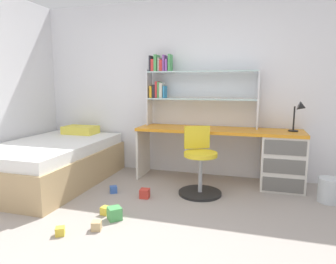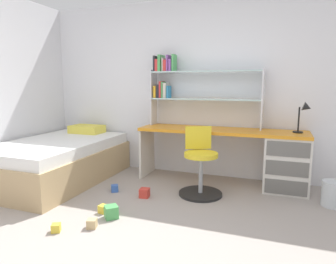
{
  "view_description": "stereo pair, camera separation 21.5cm",
  "coord_description": "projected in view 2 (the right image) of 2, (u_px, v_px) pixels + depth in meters",
  "views": [
    {
      "loc": [
        0.86,
        -2.04,
        1.31
      ],
      "look_at": [
        -0.12,
        1.22,
        0.77
      ],
      "focal_mm": 31.87,
      "sensor_mm": 36.0,
      "label": 1
    },
    {
      "loc": [
        1.06,
        -1.97,
        1.31
      ],
      "look_at": [
        -0.12,
        1.22,
        0.77
      ],
      "focal_mm": 31.87,
      "sensor_mm": 36.0,
      "label": 2
    }
  ],
  "objects": [
    {
      "name": "desk",
      "position": [
        267.0,
        156.0,
        3.79
      ],
      "size": [
        2.18,
        0.55,
        0.73
      ],
      "color": "orange",
      "rests_on": "ground_plane"
    },
    {
      "name": "toy_block_yellow_5",
      "position": [
        103.0,
        209.0,
        3.09
      ],
      "size": [
        0.1,
        0.1,
        0.08
      ],
      "primitive_type": "cube",
      "rotation": [
        0.0,
        0.0,
        1.38
      ],
      "color": "gold",
      "rests_on": "ground_plane"
    },
    {
      "name": "toy_block_red_0",
      "position": [
        145.0,
        193.0,
        3.51
      ],
      "size": [
        0.12,
        0.12,
        0.11
      ],
      "primitive_type": "cube",
      "rotation": [
        0.0,
        0.0,
        1.67
      ],
      "color": "red",
      "rests_on": "ground_plane"
    },
    {
      "name": "room_shell",
      "position": [
        86.0,
        89.0,
        3.68
      ],
      "size": [
        5.78,
        5.45,
        2.52
      ],
      "color": "silver",
      "rests_on": "ground_plane"
    },
    {
      "name": "toy_block_yellow_2",
      "position": [
        56.0,
        228.0,
        2.69
      ],
      "size": [
        0.1,
        0.1,
        0.08
      ],
      "primitive_type": "cube",
      "rotation": [
        0.0,
        0.0,
        2.08
      ],
      "color": "gold",
      "rests_on": "ground_plane"
    },
    {
      "name": "waste_bin",
      "position": [
        333.0,
        194.0,
        3.24
      ],
      "size": [
        0.24,
        0.24,
        0.28
      ],
      "primitive_type": "cylinder",
      "color": "silver",
      "rests_on": "ground_plane"
    },
    {
      "name": "toy_block_blue_4",
      "position": [
        115.0,
        188.0,
        3.7
      ],
      "size": [
        0.12,
        0.12,
        0.08
      ],
      "primitive_type": "cube",
      "rotation": [
        0.0,
        0.0,
        2.17
      ],
      "color": "#3860B7",
      "rests_on": "ground_plane"
    },
    {
      "name": "toy_block_green_1",
      "position": [
        111.0,
        212.0,
        2.97
      ],
      "size": [
        0.18,
        0.18,
        0.12
      ],
      "primitive_type": "cube",
      "rotation": [
        0.0,
        0.0,
        0.76
      ],
      "color": "#479E51",
      "rests_on": "ground_plane"
    },
    {
      "name": "bookshelf_hutch",
      "position": [
        187.0,
        84.0,
        4.17
      ],
      "size": [
        1.55,
        0.22,
        1.0
      ],
      "color": "silver",
      "rests_on": "desk"
    },
    {
      "name": "swivel_chair",
      "position": [
        200.0,
        168.0,
        3.58
      ],
      "size": [
        0.52,
        0.52,
        0.81
      ],
      "color": "black",
      "rests_on": "ground_plane"
    },
    {
      "name": "desk_lamp",
      "position": [
        305.0,
        112.0,
        3.57
      ],
      "size": [
        0.2,
        0.16,
        0.38
      ],
      "color": "black",
      "rests_on": "desk"
    },
    {
      "name": "toy_block_natural_3",
      "position": [
        92.0,
        224.0,
        2.76
      ],
      "size": [
        0.11,
        0.11,
        0.08
      ],
      "primitive_type": "cube",
      "rotation": [
        0.0,
        0.0,
        0.32
      ],
      "color": "tan",
      "rests_on": "ground_plane"
    },
    {
      "name": "ground_plane",
      "position": [
        129.0,
        251.0,
        2.4
      ],
      "size": [
        5.78,
        5.45,
        0.02
      ],
      "primitive_type": "cube",
      "color": "#9E938C"
    },
    {
      "name": "bed_platform",
      "position": [
        58.0,
        160.0,
        4.11
      ],
      "size": [
        1.23,
        1.93,
        0.68
      ],
      "color": "tan",
      "rests_on": "ground_plane"
    }
  ]
}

